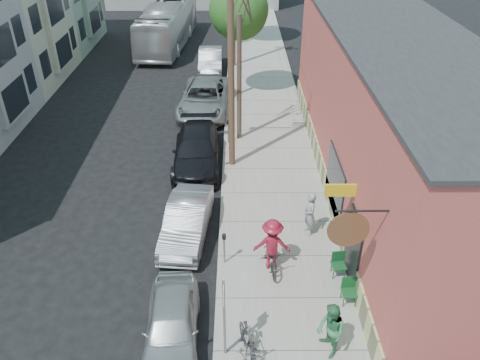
{
  "coord_description": "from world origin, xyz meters",
  "views": [
    {
      "loc": [
        2.72,
        -12.57,
        11.45
      ],
      "look_at": [
        2.81,
        2.92,
        1.5
      ],
      "focal_mm": 35.0,
      "sensor_mm": 36.0,
      "label": 1
    }
  ],
  "objects_px": {
    "parked_bike_b": "(247,349)",
    "patio_chair_b": "(349,292)",
    "patron_green": "(331,331)",
    "car_1": "(187,221)",
    "utility_pole_near": "(229,54)",
    "tree_bare": "(239,80)",
    "tree_leafy_mid": "(239,10)",
    "car_2": "(197,151)",
    "parking_meter_far": "(228,128)",
    "parked_bike_a": "(249,343)",
    "cyclist": "(272,244)",
    "patio_chair_a": "(339,265)",
    "bus": "(168,24)",
    "patron_grey": "(310,214)",
    "car_3": "(204,98)",
    "sign_post": "(224,312)",
    "car_0": "(172,324)",
    "parking_meter_near": "(224,244)"
  },
  "relations": [
    {
      "from": "parked_bike_b",
      "to": "patio_chair_b",
      "type": "bearing_deg",
      "value": 38.84
    },
    {
      "from": "patron_green",
      "to": "parked_bike_b",
      "type": "xyz_separation_m",
      "value": [
        -2.28,
        -0.22,
        -0.46
      ]
    },
    {
      "from": "car_1",
      "to": "utility_pole_near",
      "type": "bearing_deg",
      "value": 78.02
    },
    {
      "from": "tree_bare",
      "to": "tree_leafy_mid",
      "type": "relative_size",
      "value": 0.92
    },
    {
      "from": "car_2",
      "to": "parked_bike_b",
      "type": "bearing_deg",
      "value": -80.11
    },
    {
      "from": "tree_leafy_mid",
      "to": "car_1",
      "type": "relative_size",
      "value": 1.59
    },
    {
      "from": "parking_meter_far",
      "to": "tree_leafy_mid",
      "type": "distance_m",
      "value": 7.82
    },
    {
      "from": "parked_bike_a",
      "to": "parked_bike_b",
      "type": "relative_size",
      "value": 1.01
    },
    {
      "from": "car_1",
      "to": "parking_meter_far",
      "type": "bearing_deg",
      "value": 83.92
    },
    {
      "from": "patio_chair_b",
      "to": "cyclist",
      "type": "bearing_deg",
      "value": 142.05
    },
    {
      "from": "parking_meter_far",
      "to": "patio_chair_b",
      "type": "bearing_deg",
      "value": -69.82
    },
    {
      "from": "patio_chair_b",
      "to": "car_2",
      "type": "bearing_deg",
      "value": 119.02
    },
    {
      "from": "tree_leafy_mid",
      "to": "patio_chair_a",
      "type": "bearing_deg",
      "value": -78.45
    },
    {
      "from": "patio_chair_a",
      "to": "bus",
      "type": "distance_m",
      "value": 28.42
    },
    {
      "from": "patron_grey",
      "to": "parked_bike_a",
      "type": "xyz_separation_m",
      "value": [
        -2.37,
        -5.43,
        -0.38
      ]
    },
    {
      "from": "car_3",
      "to": "parked_bike_a",
      "type": "bearing_deg",
      "value": -78.55
    },
    {
      "from": "patio_chair_b",
      "to": "parked_bike_b",
      "type": "distance_m",
      "value": 3.84
    },
    {
      "from": "patio_chair_b",
      "to": "car_1",
      "type": "bearing_deg",
      "value": 144.27
    },
    {
      "from": "patron_grey",
      "to": "sign_post",
      "type": "bearing_deg",
      "value": -40.43
    },
    {
      "from": "tree_leafy_mid",
      "to": "bus",
      "type": "xyz_separation_m",
      "value": [
        -5.69,
        10.83,
        -3.51
      ]
    },
    {
      "from": "tree_leafy_mid",
      "to": "car_2",
      "type": "xyz_separation_m",
      "value": [
        -2.0,
        -8.52,
        -4.41
      ]
    },
    {
      "from": "car_0",
      "to": "car_2",
      "type": "bearing_deg",
      "value": 87.17
    },
    {
      "from": "parking_meter_far",
      "to": "tree_leafy_mid",
      "type": "bearing_deg",
      "value": 85.22
    },
    {
      "from": "patio_chair_b",
      "to": "bus",
      "type": "height_order",
      "value": "bus"
    },
    {
      "from": "bus",
      "to": "patron_green",
      "type": "bearing_deg",
      "value": -70.21
    },
    {
      "from": "cyclist",
      "to": "car_0",
      "type": "distance_m",
      "value": 4.28
    },
    {
      "from": "tree_bare",
      "to": "patio_chair_b",
      "type": "height_order",
      "value": "tree_bare"
    },
    {
      "from": "car_0",
      "to": "parking_meter_far",
      "type": "bearing_deg",
      "value": 80.3
    },
    {
      "from": "patron_green",
      "to": "car_3",
      "type": "xyz_separation_m",
      "value": [
        -4.45,
        16.79,
        -0.23
      ]
    },
    {
      "from": "tree_leafy_mid",
      "to": "car_3",
      "type": "distance_m",
      "value": 5.36
    },
    {
      "from": "parking_meter_far",
      "to": "car_3",
      "type": "distance_m",
      "value": 4.43
    },
    {
      "from": "sign_post",
      "to": "parking_meter_near",
      "type": "xyz_separation_m",
      "value": [
        -0.1,
        3.74,
        -0.85
      ]
    },
    {
      "from": "patio_chair_a",
      "to": "patron_grey",
      "type": "xyz_separation_m",
      "value": [
        -0.72,
        2.26,
        0.46
      ]
    },
    {
      "from": "car_0",
      "to": "parked_bike_b",
      "type": "bearing_deg",
      "value": -22.95
    },
    {
      "from": "patron_grey",
      "to": "utility_pole_near",
      "type": "bearing_deg",
      "value": -160.92
    },
    {
      "from": "parking_meter_far",
      "to": "bus",
      "type": "bearing_deg",
      "value": 106.46
    },
    {
      "from": "patron_green",
      "to": "car_1",
      "type": "xyz_separation_m",
      "value": [
        -4.45,
        5.4,
        -0.36
      ]
    },
    {
      "from": "parking_meter_far",
      "to": "patron_grey",
      "type": "bearing_deg",
      "value": -66.75
    },
    {
      "from": "cyclist",
      "to": "car_2",
      "type": "distance_m",
      "value": 7.79
    },
    {
      "from": "utility_pole_near",
      "to": "car_0",
      "type": "bearing_deg",
      "value": -99.09
    },
    {
      "from": "bus",
      "to": "tree_bare",
      "type": "bearing_deg",
      "value": -66.69
    },
    {
      "from": "utility_pole_near",
      "to": "tree_bare",
      "type": "xyz_separation_m",
      "value": [
        0.41,
        2.69,
        -2.14
      ]
    },
    {
      "from": "car_0",
      "to": "car_3",
      "type": "relative_size",
      "value": 0.65
    },
    {
      "from": "tree_bare",
      "to": "patron_grey",
      "type": "bearing_deg",
      "value": -71.87
    },
    {
      "from": "tree_bare",
      "to": "patron_green",
      "type": "distance_m",
      "value": 13.61
    },
    {
      "from": "patio_chair_b",
      "to": "bus",
      "type": "relative_size",
      "value": 0.07
    },
    {
      "from": "parking_meter_near",
      "to": "patron_grey",
      "type": "xyz_separation_m",
      "value": [
        3.13,
        1.6,
        0.06
      ]
    },
    {
      "from": "parked_bike_a",
      "to": "parking_meter_far",
      "type": "bearing_deg",
      "value": 76.89
    },
    {
      "from": "patron_green",
      "to": "cyclist",
      "type": "height_order",
      "value": "cyclist"
    },
    {
      "from": "tree_bare",
      "to": "car_2",
      "type": "bearing_deg",
      "value": -128.32
    }
  ]
}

